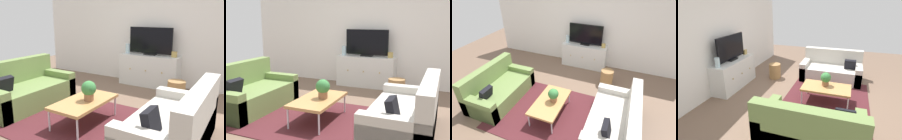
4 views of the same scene
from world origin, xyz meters
The scene contains 12 objects.
ground_plane centered at (0.00, 0.00, 0.00)m, with size 10.00×10.00×0.00m, color brown.
wall_back centered at (0.00, 2.55, 1.35)m, with size 6.40×0.12×2.70m, color white.
area_rug centered at (0.00, -0.15, 0.01)m, with size 2.50×1.90×0.01m, color #4C1E23.
couch_left_side centered at (-1.44, -0.10, 0.27)m, with size 0.89×1.67×0.84m.
couch_right_side centered at (1.44, -0.10, 0.27)m, with size 0.89×1.67×0.84m.
coffee_table centered at (0.02, -0.15, 0.35)m, with size 0.60×1.06×0.38m.
potted_plant centered at (0.08, -0.12, 0.55)m, with size 0.23×0.23×0.31m.
tv_console centered at (0.08, 2.27, 0.37)m, with size 1.40×0.47×0.74m.
flat_screen_tv centered at (0.08, 2.29, 1.06)m, with size 1.04×0.16×0.64m.
glass_vase centered at (-0.51, 2.27, 0.86)m, with size 0.11×0.11×0.23m, color silver.
mantel_clock centered at (0.66, 2.27, 0.81)m, with size 0.11×0.07×0.13m, color tan.
wicker_basket centered at (0.97, 1.49, 0.21)m, with size 0.34×0.34×0.43m, color #9E7547.
Camera 1 is at (2.17, -2.84, 1.66)m, focal length 37.73 mm.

